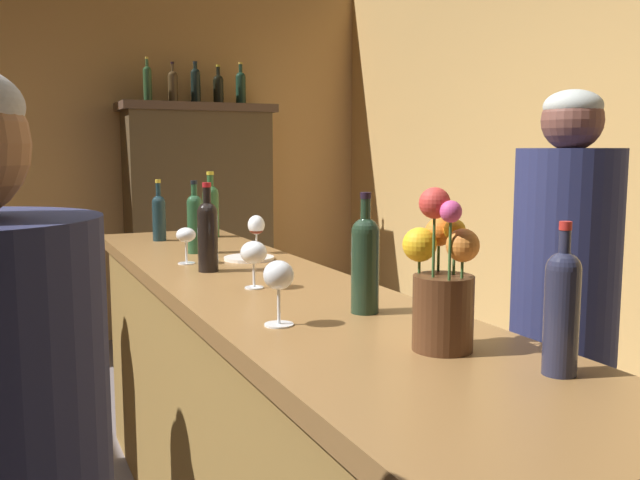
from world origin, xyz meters
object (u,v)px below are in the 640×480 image
wine_glass_spare (279,278)px  display_bottle_right (241,87)px  wine_glass_rear (254,254)px  wine_bottle_chardonnay (211,208)px  display_cabinet (199,219)px  wine_glass_mid (186,237)px  bar_counter (261,433)px  display_bottle_midleft (173,85)px  cheese_plate (249,258)px  wine_bottle_rose (195,220)px  flower_arrangement (442,285)px  wine_bottle_syrah (159,215)px  bartender (562,338)px  wine_bottle_malbec (365,260)px  wine_glass_front (256,227)px  display_bottle_left (147,82)px  wine_bottle_riesling (208,232)px  display_bottle_midright (218,88)px  wine_bottle_merlot (562,307)px  display_bottle_center (196,84)px

wine_glass_spare → display_bottle_right: 3.94m
wine_glass_rear → wine_bottle_chardonnay: bearing=79.6°
display_cabinet → wine_glass_mid: (-0.77, -2.68, 0.21)m
bar_counter → display_bottle_midleft: (0.46, 3.11, 1.42)m
wine_glass_mid → cheese_plate: bearing=-1.7°
wine_bottle_chardonnay → display_bottle_midleft: 2.09m
wine_bottle_rose → flower_arrangement: (0.11, -1.59, 0.00)m
cheese_plate → display_cabinet: bearing=78.9°
wine_bottle_syrah → bartender: bartender is taller
display_bottle_midleft → wine_bottle_malbec: bearing=-95.7°
wine_bottle_rose → wine_bottle_syrah: bearing=96.1°
bartender → cheese_plate: bearing=-59.0°
display_cabinet → wine_glass_mid: bearing=-106.0°
wine_glass_front → cheese_plate: wine_glass_front is taller
wine_bottle_rose → bar_counter: bearing=-87.2°
wine_bottle_chardonnay → display_bottle_left: bearing=87.2°
display_cabinet → wine_glass_spare: display_cabinet is taller
wine_bottle_malbec → bartender: bearing=-2.7°
wine_bottle_syrah → wine_bottle_rose: 0.47m
wine_bottle_rose → wine_bottle_riesling: 0.45m
wine_bottle_rose → display_bottle_midright: size_ratio=1.01×
wine_bottle_riesling → wine_bottle_malbec: bearing=-75.7°
wine_bottle_merlot → wine_glass_front: size_ratio=1.85×
wine_bottle_rose → wine_glass_mid: size_ratio=2.19×
cheese_plate → display_bottle_midright: size_ratio=0.66×
bar_counter → wine_glass_rear: wine_glass_rear is taller
wine_bottle_rose → display_bottle_center: size_ratio=0.96×
display_bottle_midleft → display_cabinet: bearing=0.0°
wine_bottle_merlot → display_bottle_midleft: bearing=86.3°
wine_bottle_rose → bartender: 1.50m
wine_bottle_syrah → wine_bottle_rose: wine_bottle_rose is taller
wine_bottle_chardonnay → wine_glass_mid: size_ratio=2.33×
display_cabinet → wine_bottle_malbec: display_cabinet is taller
display_cabinet → display_bottle_left: 1.08m
wine_glass_mid → bartender: size_ratio=0.08×
wine_bottle_malbec → display_bottle_center: 3.77m
wine_glass_spare → cheese_plate: bearing=74.9°
cheese_plate → display_bottle_right: 2.97m
wine_bottle_rose → display_bottle_left: (0.31, 2.43, 0.78)m
bar_counter → wine_glass_spare: size_ratio=18.86×
wine_glass_mid → bartender: bearing=-48.5°
flower_arrangement → cheese_plate: flower_arrangement is taller
display_bottle_midright → cheese_plate: bearing=-104.6°
wine_glass_mid → display_bottle_midright: size_ratio=0.46×
wine_bottle_rose → wine_glass_spare: size_ratio=1.88×
wine_glass_front → display_bottle_center: display_bottle_center is taller
wine_bottle_merlot → wine_bottle_rose: bearing=96.9°
display_bottle_right → wine_bottle_syrah: bearing=-118.6°
flower_arrangement → display_bottle_center: size_ratio=1.11×
bar_counter → wine_glass_mid: 0.77m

